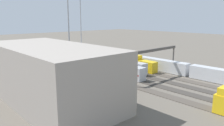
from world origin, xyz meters
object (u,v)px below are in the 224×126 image
(train_on_track_2, at_px, (97,60))
(maintenance_shed, at_px, (50,74))
(train_on_track_3, at_px, (92,63))
(train_on_track_1, at_px, (142,65))
(light_mast_0, at_px, (81,18))
(light_mast_1, at_px, (68,10))
(signal_gantry, at_px, (151,54))
(train_on_track_0, at_px, (129,59))

(train_on_track_2, xyz_separation_m, maintenance_shed, (-22.58, 30.95, 4.07))
(train_on_track_2, distance_m, train_on_track_3, 6.04)
(train_on_track_3, bearing_deg, train_on_track_1, -146.51)
(light_mast_0, height_order, maintenance_shed, light_mast_0)
(train_on_track_2, bearing_deg, train_on_track_1, -164.88)
(train_on_track_2, height_order, light_mast_1, light_mast_1)
(train_on_track_3, relative_size, light_mast_0, 1.68)
(light_mast_1, distance_m, maintenance_shed, 29.77)
(train_on_track_1, distance_m, maintenance_shed, 36.39)
(train_on_track_3, distance_m, signal_gantry, 23.64)
(train_on_track_2, distance_m, light_mast_1, 23.16)
(light_mast_0, height_order, light_mast_1, light_mast_1)
(train_on_track_0, relative_size, maintenance_shed, 3.92)
(train_on_track_1, height_order, train_on_track_0, train_on_track_1)
(train_on_track_1, xyz_separation_m, train_on_track_3, (15.11, 10.00, -0.15))
(train_on_track_3, xyz_separation_m, signal_gantry, (-22.46, -5.00, 5.42))
(train_on_track_2, distance_m, train_on_track_1, 19.17)
(train_on_track_1, relative_size, signal_gantry, 0.40)
(train_on_track_2, distance_m, maintenance_shed, 38.53)
(train_on_track_2, relative_size, train_on_track_1, 4.72)
(train_on_track_3, relative_size, light_mast_1, 1.44)
(train_on_track_2, height_order, signal_gantry, signal_gantry)
(train_on_track_1, bearing_deg, train_on_track_0, -24.71)
(train_on_track_2, xyz_separation_m, signal_gantry, (-25.85, 0.00, 5.40))
(train_on_track_1, relative_size, light_mast_1, 0.30)
(train_on_track_3, xyz_separation_m, light_mast_1, (0.50, 8.81, 18.38))
(light_mast_0, bearing_deg, train_on_track_2, 156.32)
(maintenance_shed, bearing_deg, train_on_track_2, -53.88)
(train_on_track_0, xyz_separation_m, light_mast_0, (35.67, -2.29, 15.78))
(light_mast_1, xyz_separation_m, signal_gantry, (-22.96, -13.81, -12.96))
(signal_gantry, bearing_deg, light_mast_1, 31.02)
(train_on_track_2, distance_m, light_mast_0, 34.45)
(train_on_track_3, height_order, light_mast_0, light_mast_0)
(train_on_track_1, bearing_deg, light_mast_0, -8.90)
(light_mast_0, xyz_separation_m, light_mast_1, (-30.92, 26.10, 2.54))
(train_on_track_2, distance_m, train_on_track_0, 12.59)
(train_on_track_0, height_order, light_mast_0, light_mast_0)
(train_on_track_1, bearing_deg, maintenance_shed, 96.47)
(train_on_track_2, bearing_deg, light_mast_0, -23.68)
(light_mast_0, distance_m, maintenance_shed, 67.60)
(train_on_track_0, bearing_deg, train_on_track_1, 155.29)
(train_on_track_1, bearing_deg, light_mast_1, 50.30)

